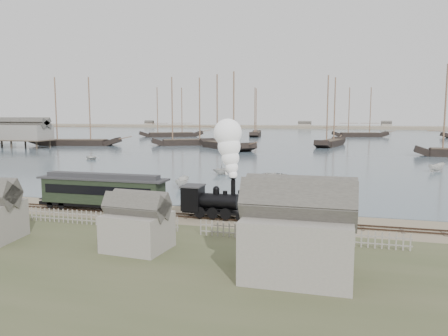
# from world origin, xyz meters

# --- Properties ---
(ground) EXTENTS (600.00, 600.00, 0.00)m
(ground) POSITION_xyz_m (0.00, 0.00, 0.00)
(ground) COLOR gray
(ground) RESTS_ON ground
(harbor_water) EXTENTS (600.00, 336.00, 0.06)m
(harbor_water) POSITION_xyz_m (0.00, 170.00, 0.03)
(harbor_water) COLOR #42545E
(harbor_water) RESTS_ON ground
(rail_track) EXTENTS (120.00, 1.80, 0.16)m
(rail_track) POSITION_xyz_m (0.00, -2.00, 0.04)
(rail_track) COLOR #3C2B20
(rail_track) RESTS_ON ground
(picket_fence_west) EXTENTS (19.00, 0.10, 1.20)m
(picket_fence_west) POSITION_xyz_m (-6.50, -7.00, 0.00)
(picket_fence_west) COLOR gray
(picket_fence_west) RESTS_ON ground
(picket_fence_east) EXTENTS (15.00, 0.10, 1.20)m
(picket_fence_east) POSITION_xyz_m (12.50, -7.50, 0.00)
(picket_fence_east) COLOR gray
(picket_fence_east) RESTS_ON ground
(shed_mid) EXTENTS (4.00, 3.50, 3.60)m
(shed_mid) POSITION_xyz_m (2.00, -12.00, 0.00)
(shed_mid) COLOR gray
(shed_mid) RESTS_ON ground
(shed_right) EXTENTS (6.00, 5.00, 5.10)m
(shed_right) POSITION_xyz_m (13.00, -14.00, 0.00)
(shed_right) COLOR gray
(shed_right) RESTS_ON ground
(far_spit) EXTENTS (500.00, 20.00, 1.80)m
(far_spit) POSITION_xyz_m (0.00, 250.00, 0.00)
(far_spit) COLOR tan
(far_spit) RESTS_ON ground
(locomotive) EXTENTS (6.79, 2.53, 8.46)m
(locomotive) POSITION_xyz_m (5.48, -2.00, 3.92)
(locomotive) COLOR black
(locomotive) RESTS_ON ground
(passenger_coach) EXTENTS (12.79, 2.47, 3.11)m
(passenger_coach) POSITION_xyz_m (-6.61, -2.00, 1.98)
(passenger_coach) COLOR black
(passenger_coach) RESTS_ON ground
(beached_dinghy) EXTENTS (3.92, 4.15, 0.70)m
(beached_dinghy) POSITION_xyz_m (-10.32, 1.06, 0.35)
(beached_dinghy) COLOR silver
(beached_dinghy) RESTS_ON ground
(rowboat_0) EXTENTS (4.02, 3.62, 0.68)m
(rowboat_0) POSITION_xyz_m (-16.54, 17.08, 0.40)
(rowboat_0) COLOR silver
(rowboat_0) RESTS_ON harbor_water
(rowboat_1) EXTENTS (4.08, 4.17, 1.67)m
(rowboat_1) POSITION_xyz_m (-2.34, 24.99, 0.89)
(rowboat_1) COLOR silver
(rowboat_1) RESTS_ON harbor_water
(rowboat_2) EXTENTS (3.57, 1.59, 1.34)m
(rowboat_2) POSITION_xyz_m (-4.05, 12.17, 0.73)
(rowboat_2) COLOR silver
(rowboat_2) RESTS_ON harbor_water
(rowboat_3) EXTENTS (3.34, 4.16, 0.76)m
(rowboat_3) POSITION_xyz_m (5.81, 24.51, 0.44)
(rowboat_3) COLOR silver
(rowboat_3) RESTS_ON harbor_water
(rowboat_5) EXTENTS (3.60, 3.55, 1.42)m
(rowboat_5) POSITION_xyz_m (29.63, 37.19, 0.77)
(rowboat_5) COLOR silver
(rowboat_5) RESTS_ON harbor_water
(rowboat_6) EXTENTS (4.69, 4.74, 0.81)m
(rowboat_6) POSITION_xyz_m (-34.33, 39.74, 0.46)
(rowboat_6) COLOR silver
(rowboat_6) RESTS_ON harbor_water
(schooner_0) EXTENTS (26.91, 11.19, 20.00)m
(schooner_0) POSITION_xyz_m (-61.03, 73.86, 10.06)
(schooner_0) COLOR black
(schooner_0) RESTS_ON harbor_water
(schooner_1) EXTENTS (20.90, 14.31, 20.00)m
(schooner_1) POSITION_xyz_m (-29.50, 83.47, 10.06)
(schooner_1) COLOR black
(schooner_1) RESTS_ON harbor_water
(schooner_2) EXTENTS (20.08, 20.30, 20.00)m
(schooner_2) POSITION_xyz_m (-14.84, 72.86, 10.06)
(schooner_2) COLOR black
(schooner_2) RESTS_ON harbor_water
(schooner_3) EXTENTS (9.14, 21.09, 20.00)m
(schooner_3) POSITION_xyz_m (11.46, 91.20, 10.06)
(schooner_3) COLOR black
(schooner_3) RESTS_ON harbor_water
(schooner_6) EXTENTS (25.30, 17.81, 20.00)m
(schooner_6) POSITION_xyz_m (-52.81, 127.50, 10.06)
(schooner_6) COLOR black
(schooner_6) RESTS_ON harbor_water
(schooner_7) EXTENTS (6.62, 19.17, 20.00)m
(schooner_7) POSITION_xyz_m (-20.41, 139.84, 10.06)
(schooner_7) COLOR black
(schooner_7) RESTS_ON harbor_water
(schooner_8) EXTENTS (22.63, 9.78, 20.00)m
(schooner_8) POSITION_xyz_m (21.25, 146.60, 10.06)
(schooner_8) COLOR black
(schooner_8) RESTS_ON harbor_water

